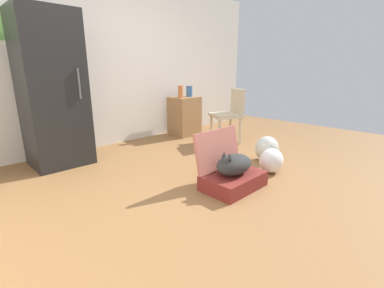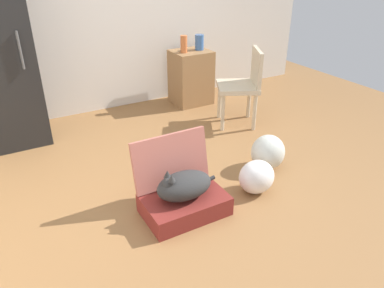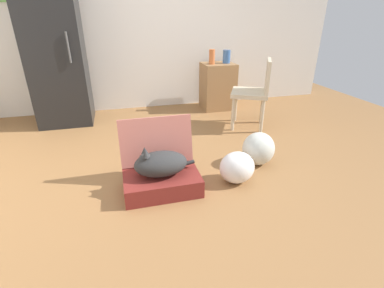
# 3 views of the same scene
# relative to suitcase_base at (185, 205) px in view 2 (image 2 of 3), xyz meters

# --- Properties ---
(ground_plane) EXTENTS (7.68, 7.68, 0.00)m
(ground_plane) POSITION_rel_suitcase_base_xyz_m (0.02, 0.22, -0.08)
(ground_plane) COLOR olive
(ground_plane) RESTS_ON ground
(wall_back) EXTENTS (6.40, 0.15, 2.60)m
(wall_back) POSITION_rel_suitcase_base_xyz_m (0.02, 2.48, 1.22)
(wall_back) COLOR silver
(wall_back) RESTS_ON ground
(suitcase_base) EXTENTS (0.63, 0.42, 0.15)m
(suitcase_base) POSITION_rel_suitcase_base_xyz_m (0.00, 0.00, 0.00)
(suitcase_base) COLOR maroon
(suitcase_base) RESTS_ON ground
(suitcase_lid) EXTENTS (0.63, 0.12, 0.42)m
(suitcase_lid) POSITION_rel_suitcase_base_xyz_m (0.00, 0.22, 0.29)
(suitcase_lid) COLOR #B26356
(suitcase_lid) RESTS_ON suitcase_base
(cat) EXTENTS (0.52, 0.28, 0.25)m
(cat) POSITION_rel_suitcase_base_xyz_m (-0.01, 0.00, 0.18)
(cat) COLOR #2D2D2D
(cat) RESTS_ON suitcase_base
(plastic_bag_white) EXTENTS (0.31, 0.27, 0.29)m
(plastic_bag_white) POSITION_rel_suitcase_base_xyz_m (0.67, -0.04, 0.07)
(plastic_bag_white) COLOR white
(plastic_bag_white) RESTS_ON ground
(plastic_bag_clear) EXTENTS (0.32, 0.30, 0.33)m
(plastic_bag_clear) POSITION_rel_suitcase_base_xyz_m (1.00, 0.22, 0.09)
(plastic_bag_clear) COLOR silver
(plastic_bag_clear) RESTS_ON ground
(side_table) EXTENTS (0.48, 0.42, 0.70)m
(side_table) POSITION_rel_suitcase_base_xyz_m (1.23, 2.07, 0.27)
(side_table) COLOR olive
(side_table) RESTS_ON ground
(vase_tall) EXTENTS (0.09, 0.09, 0.21)m
(vase_tall) POSITION_rel_suitcase_base_xyz_m (1.11, 2.03, 0.72)
(vase_tall) COLOR #CC6B38
(vase_tall) RESTS_ON side_table
(vase_short) EXTENTS (0.11, 0.11, 0.19)m
(vase_short) POSITION_rel_suitcase_base_xyz_m (1.35, 2.06, 0.72)
(vase_short) COLOR #38609E
(vase_short) RESTS_ON side_table
(chair) EXTENTS (0.61, 0.61, 0.88)m
(chair) POSITION_rel_suitcase_base_xyz_m (1.41, 1.17, 0.41)
(chair) COLOR beige
(chair) RESTS_ON ground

